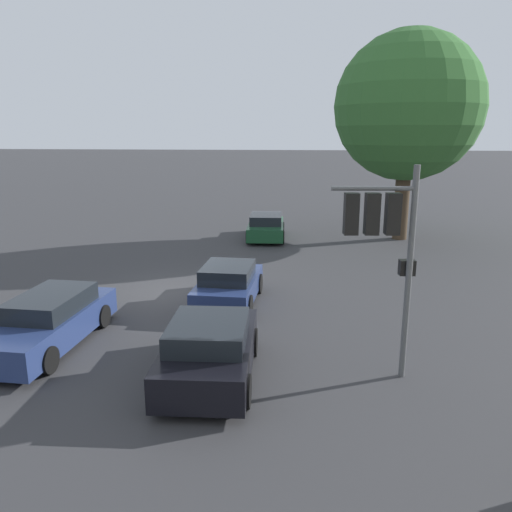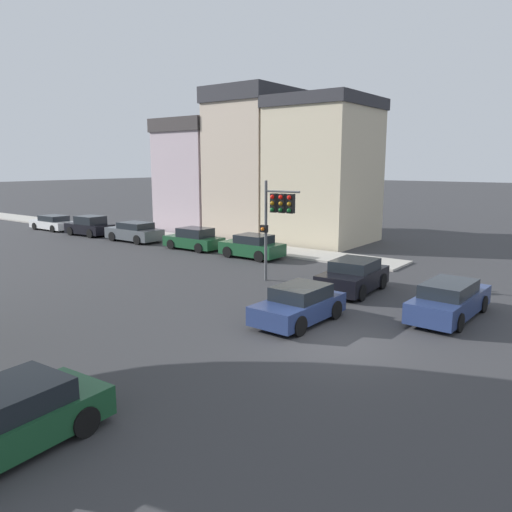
{
  "view_description": "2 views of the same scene",
  "coord_description": "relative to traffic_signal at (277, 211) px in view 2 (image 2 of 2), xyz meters",
  "views": [
    {
      "loc": [
        16.64,
        4.58,
        5.55
      ],
      "look_at": [
        2.11,
        3.05,
        1.92
      ],
      "focal_mm": 35.0,
      "sensor_mm": 36.0,
      "label": 1
    },
    {
      "loc": [
        -13.85,
        -7.15,
        5.7
      ],
      "look_at": [
        3.67,
        5.95,
        1.62
      ],
      "focal_mm": 35.0,
      "sensor_mm": 36.0,
      "label": 2
    }
  ],
  "objects": [
    {
      "name": "crossing_car_0",
      "position": [
        -15.27,
        -3.84,
        -2.84
      ],
      "size": [
        4.35,
        2.14,
        1.33
      ],
      "rotation": [
        0.0,
        0.0,
        3.19
      ],
      "color": "#194728",
      "rests_on": "ground_plane"
    },
    {
      "name": "traffic_signal",
      "position": [
        0.0,
        0.0,
        0.0
      ],
      "size": [
        0.71,
        1.96,
        4.89
      ],
      "rotation": [
        0.0,
        0.0,
        3.24
      ],
      "color": "#515456",
      "rests_on": "ground_plane"
    },
    {
      "name": "rowhouse_backdrop",
      "position": [
        12.54,
        9.9,
        1.74
      ],
      "size": [
        7.93,
        17.76,
        11.3
      ],
      "color": "beige",
      "rests_on": "ground_plane"
    },
    {
      "name": "ground_plane",
      "position": [
        -5.7,
        -6.2,
        -3.48
      ],
      "size": [
        300.0,
        300.0,
        0.0
      ],
      "primitive_type": "plane",
      "color": "#333335"
    },
    {
      "name": "sidewalk_strip",
      "position": [
        7.11,
        26.33,
        -3.42
      ],
      "size": [
        3.04,
        60.0,
        0.12
      ],
      "color": "#ADA89E",
      "rests_on": "ground_plane"
    },
    {
      "name": "parked_car_2",
      "position": [
        4.29,
        15.68,
        -2.79
      ],
      "size": [
        2.01,
        4.51,
        1.43
      ],
      "rotation": [
        0.0,
        0.0,
        1.57
      ],
      "color": "#4C5156",
      "rests_on": "ground_plane"
    },
    {
      "name": "parked_car_1",
      "position": [
        4.42,
        9.75,
        -2.8
      ],
      "size": [
        1.98,
        4.08,
        1.45
      ],
      "rotation": [
        0.0,
        0.0,
        1.58
      ],
      "color": "#194728",
      "rests_on": "ground_plane"
    },
    {
      "name": "crossing_car_2",
      "position": [
        -4.67,
        -4.18,
        -2.83
      ],
      "size": [
        3.9,
        1.99,
        1.35
      ],
      "rotation": [
        0.0,
        0.0,
        3.11
      ],
      "color": "navy",
      "rests_on": "ground_plane"
    },
    {
      "name": "crossing_car_1",
      "position": [
        0.55,
        -3.79,
        -2.78
      ],
      "size": [
        4.1,
        2.19,
        1.44
      ],
      "rotation": [
        0.0,
        0.0,
        3.19
      ],
      "color": "black",
      "rests_on": "ground_plane"
    },
    {
      "name": "parked_car_3",
      "position": [
        4.2,
        21.03,
        -2.75
      ],
      "size": [
        2.09,
        4.08,
        1.57
      ],
      "rotation": [
        0.0,
        0.0,
        1.6
      ],
      "color": "black",
      "rests_on": "ground_plane"
    },
    {
      "name": "parked_car_0",
      "position": [
        4.34,
        4.8,
        -2.79
      ],
      "size": [
        1.94,
        3.9,
        1.43
      ],
      "rotation": [
        0.0,
        0.0,
        1.57
      ],
      "color": "#194728",
      "rests_on": "ground_plane"
    },
    {
      "name": "crossing_car_3",
      "position": [
        -0.84,
        -8.38,
        -2.81
      ],
      "size": [
        4.79,
        1.96,
        1.4
      ],
      "rotation": [
        0.0,
        0.0,
        -0.04
      ],
      "color": "navy",
      "rests_on": "ground_plane"
    },
    {
      "name": "parked_car_4",
      "position": [
        4.29,
        26.42,
        -2.87
      ],
      "size": [
        1.96,
        4.51,
        1.27
      ],
      "rotation": [
        0.0,
        0.0,
        1.57
      ],
      "color": "silver",
      "rests_on": "ground_plane"
    }
  ]
}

